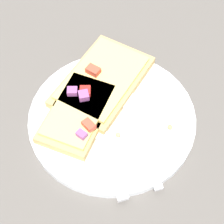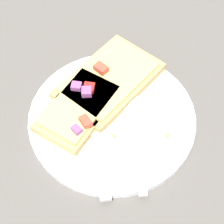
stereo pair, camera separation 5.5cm
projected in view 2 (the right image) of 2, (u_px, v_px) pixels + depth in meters
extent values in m
plane|color=#56514C|center=(112.00, 120.00, 0.59)|extent=(4.00, 4.00, 0.00)
cylinder|color=white|center=(112.00, 118.00, 0.59)|extent=(0.26, 0.26, 0.01)
cube|color=silver|center=(136.00, 150.00, 0.55)|extent=(0.10, 0.12, 0.01)
cube|color=silver|center=(128.00, 95.00, 0.60)|extent=(0.06, 0.06, 0.01)
cube|color=silver|center=(132.00, 74.00, 0.63)|extent=(0.02, 0.03, 0.00)
cube|color=silver|center=(127.00, 74.00, 0.63)|extent=(0.02, 0.03, 0.00)
cube|color=silver|center=(123.00, 75.00, 0.63)|extent=(0.02, 0.03, 0.00)
cube|color=silver|center=(119.00, 75.00, 0.63)|extent=(0.02, 0.03, 0.00)
cube|color=silver|center=(103.00, 175.00, 0.52)|extent=(0.06, 0.07, 0.01)
cube|color=silver|center=(95.00, 118.00, 0.58)|extent=(0.10, 0.10, 0.00)
cube|color=tan|center=(109.00, 81.00, 0.61)|extent=(0.12, 0.18, 0.01)
cube|color=#E0C16B|center=(109.00, 77.00, 0.60)|extent=(0.11, 0.16, 0.01)
cube|color=#934C8E|center=(88.00, 91.00, 0.58)|extent=(0.02, 0.02, 0.01)
cube|color=#D14733|center=(101.00, 68.00, 0.60)|extent=(0.02, 0.02, 0.01)
cube|color=red|center=(89.00, 88.00, 0.58)|extent=(0.02, 0.02, 0.01)
cube|color=tan|center=(80.00, 108.00, 0.58)|extent=(0.09, 0.14, 0.01)
cube|color=#E0C16B|center=(79.00, 105.00, 0.57)|extent=(0.08, 0.13, 0.01)
cube|color=#934C8E|center=(76.00, 130.00, 0.54)|extent=(0.02, 0.01, 0.01)
cube|color=#934C8E|center=(75.00, 88.00, 0.58)|extent=(0.02, 0.02, 0.01)
cube|color=#D14733|center=(85.00, 121.00, 0.55)|extent=(0.02, 0.02, 0.01)
sphere|color=tan|center=(111.00, 115.00, 0.58)|extent=(0.01, 0.01, 0.01)
sphere|color=tan|center=(167.00, 135.00, 0.56)|extent=(0.01, 0.01, 0.01)
sphere|color=tan|center=(114.00, 136.00, 0.56)|extent=(0.01, 0.01, 0.01)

